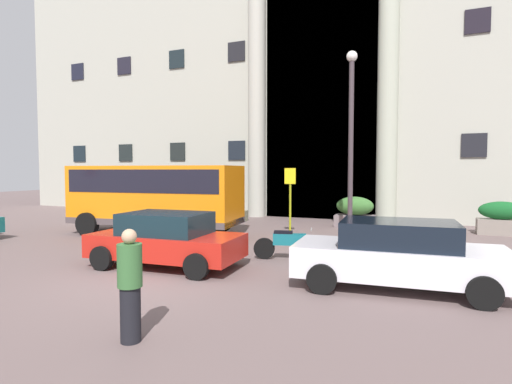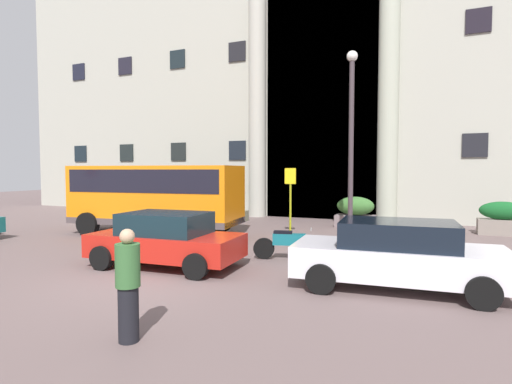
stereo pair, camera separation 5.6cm
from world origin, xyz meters
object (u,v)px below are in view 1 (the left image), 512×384
hedge_planter_far_east (355,212)px  lamppost_plaza_centre (351,129)px  motorcycle_far_end (288,244)px  hedge_planter_far_west (228,207)px  parked_hatchback_near (166,239)px  hedge_planter_entrance_left (502,219)px  pedestrian_child_trailing (130,285)px  orange_minibus (156,193)px  parked_estate_mid (398,254)px  bus_stop_sign (290,194)px  hedge_planter_west (171,205)px  motorcycle_near_kerb (135,232)px  hedge_planter_east (115,204)px

hedge_planter_far_east → lamppost_plaza_centre: (0.27, -2.80, 3.43)m
lamppost_plaza_centre → motorcycle_far_end: bearing=-101.3°
hedge_planter_far_west → parked_hatchback_near: bearing=-72.6°
hedge_planter_entrance_left → pedestrian_child_trailing: size_ratio=1.04×
orange_minibus → hedge_planter_entrance_left: (12.60, 5.03, -0.98)m
hedge_planter_entrance_left → pedestrian_child_trailing: pedestrian_child_trailing is taller
hedge_planter_far_west → parked_estate_mid: (8.64, -9.02, 0.03)m
bus_stop_sign → hedge_planter_west: 8.85m
orange_minibus → lamppost_plaza_centre: size_ratio=0.99×
orange_minibus → bus_stop_sign: orange_minibus is taller
motorcycle_far_end → lamppost_plaza_centre: bearing=64.4°
motorcycle_near_kerb → motorcycle_far_end: same height
hedge_planter_entrance_left → motorcycle_far_end: hedge_planter_entrance_left is taller
hedge_planter_far_west → parked_hatchback_near: (2.92, -9.31, 0.01)m
orange_minibus → lamppost_plaza_centre: lamppost_plaza_centre is taller
parked_hatchback_near → motorcycle_far_end: size_ratio=2.01×
hedge_planter_far_west → hedge_planter_east: size_ratio=1.05×
hedge_planter_far_east → hedge_planter_east: 13.48m
hedge_planter_far_west → hedge_planter_east: hedge_planter_far_west is taller
motorcycle_near_kerb → motorcycle_far_end: 5.49m
hedge_planter_far_east → hedge_planter_west: size_ratio=0.99×
orange_minibus → pedestrian_child_trailing: orange_minibus is taller
parked_estate_mid → motorcycle_far_end: parked_estate_mid is taller
orange_minibus → hedge_planter_east: bearing=136.6°
hedge_planter_far_east → parked_estate_mid: (2.40, -9.15, 0.09)m
bus_stop_sign → hedge_planter_far_west: bearing=142.9°
lamppost_plaza_centre → hedge_planter_west: bearing=163.6°
hedge_planter_entrance_left → motorcycle_far_end: size_ratio=0.87×
motorcycle_near_kerb → lamppost_plaza_centre: bearing=47.7°
hedge_planter_far_east → parked_hatchback_near: (-3.32, -9.44, 0.07)m
parked_estate_mid → motorcycle_near_kerb: size_ratio=2.17×
hedge_planter_west → motorcycle_far_end: hedge_planter_west is taller
motorcycle_far_end → orange_minibus: bearing=145.1°
hedge_planter_east → pedestrian_child_trailing: bearing=-47.0°
motorcycle_far_end → pedestrian_child_trailing: pedestrian_child_trailing is taller
hedge_planter_far_east → hedge_planter_entrance_left: (5.65, 0.00, -0.02)m
hedge_planter_west → parked_estate_mid: 15.48m
pedestrian_child_trailing → parked_estate_mid: bearing=-43.1°
pedestrian_child_trailing → lamppost_plaza_centre: bearing=-11.9°
hedge_planter_far_west → lamppost_plaza_centre: 7.80m
hedge_planter_east → motorcycle_far_end: size_ratio=0.86×
parked_hatchback_near → lamppost_plaza_centre: (3.59, 6.64, 3.36)m
bus_stop_sign → pedestrian_child_trailing: bus_stop_sign is taller
parked_estate_mid → lamppost_plaza_centre: 7.48m
bus_stop_sign → parked_hatchback_near: size_ratio=0.65×
pedestrian_child_trailing → parked_hatchback_near: bearing=24.2°
hedge_planter_far_east → parked_hatchback_near: size_ratio=0.42×
hedge_planter_far_west → hedge_planter_entrance_left: 11.89m
motorcycle_near_kerb → motorcycle_far_end: size_ratio=1.02×
motorcycle_near_kerb → motorcycle_far_end: bearing=11.5°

